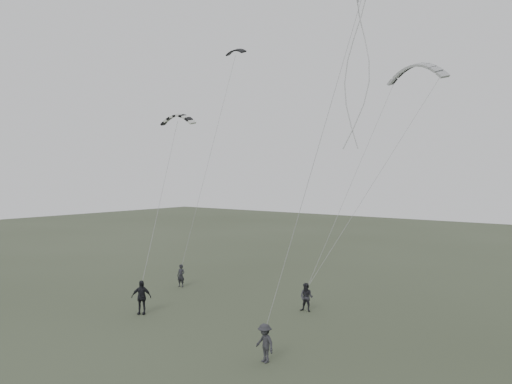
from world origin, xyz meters
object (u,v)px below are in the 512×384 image
Objects in this scene: kite_dark_small at (236,50)px; kite_pale_large at (416,65)px; kite_striped at (178,115)px; flyer_center at (141,297)px; flyer_left at (181,276)px; flyer_right at (306,297)px; flyer_far at (265,343)px.

kite_pale_large is at bearing 18.65° from kite_dark_small.
kite_pale_large is at bearing 19.31° from kite_striped.
kite_dark_small is 0.41× the size of kite_pale_large.
kite_pale_large is (10.36, 15.17, 14.47)m from flyer_center.
kite_dark_small reaches higher than flyer_left.
kite_dark_small is at bearing 64.79° from kite_striped.
kite_pale_large is 1.62× the size of kite_striped.
kite_pale_large is (3.12, 8.96, 14.60)m from flyer_right.
flyer_left is 0.97× the size of flyer_right.
flyer_center is (-7.24, -6.22, 0.14)m from flyer_right.
kite_striped is (-0.96, -5.19, -5.40)m from kite_dark_small.
flyer_right is 15.43m from kite_striped.
flyer_far is at bearing -80.70° from flyer_right.
kite_striped is at bearing 166.08° from flyer_far.
kite_dark_small is 0.67× the size of kite_striped.
flyer_right is 19.87m from kite_dark_small.
flyer_right reaches higher than flyer_left.
kite_dark_small is (-2.28, 11.19, 16.59)m from flyer_center.
flyer_right is 9.55m from flyer_center.
kite_pale_large reaches higher than flyer_far.
flyer_right reaches higher than flyer_far.
flyer_center is 0.47× the size of kite_pale_large.
flyer_right is at bearing 3.67° from flyer_center.
kite_pale_large is 16.73m from kite_striped.
flyer_center is at bearing -76.31° from kite_striped.
flyer_far reaches higher than flyer_left.
kite_pale_large reaches higher than kite_striped.
flyer_center is at bearing -149.50° from flyer_right.
flyer_left is 0.63× the size of kite_striped.
kite_dark_small reaches higher than flyer_right.
flyer_left is at bearing 71.88° from kite_striped.
flyer_left is at bearing -140.38° from kite_pale_large.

